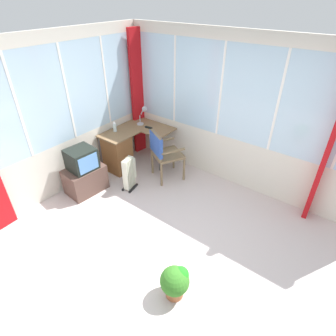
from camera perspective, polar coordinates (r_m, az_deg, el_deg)
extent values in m
cube|color=beige|center=(3.89, 0.14, -17.05)|extent=(4.91, 5.55, 0.06)
cube|color=silver|center=(4.99, -21.39, 0.12)|extent=(3.91, 0.06, 0.85)
cube|color=silver|center=(4.51, -24.42, 12.60)|extent=(3.83, 0.06, 1.48)
cube|color=silver|center=(4.33, -27.12, 22.80)|extent=(3.91, 0.06, 0.18)
cube|color=white|center=(4.35, -28.76, 10.78)|extent=(0.04, 0.07, 1.48)
cube|color=white|center=(4.69, -20.34, 14.23)|extent=(0.04, 0.07, 1.48)
cube|color=white|center=(5.13, -13.01, 16.91)|extent=(0.04, 0.07, 1.48)
cube|color=silver|center=(4.94, 14.28, 1.19)|extent=(0.06, 4.55, 0.85)
cube|color=silver|center=(4.46, 16.36, 13.98)|extent=(0.06, 4.46, 1.48)
cube|color=silver|center=(4.27, 18.25, 24.47)|extent=(0.06, 4.55, 0.18)
cube|color=white|center=(4.32, 21.96, 12.35)|extent=(0.07, 0.04, 1.48)
cube|color=white|center=(4.63, 11.07, 15.39)|extent=(0.07, 0.04, 1.48)
cube|color=white|center=(5.08, 1.60, 17.54)|extent=(0.07, 0.04, 1.48)
cube|color=red|center=(5.60, -6.22, 14.74)|extent=(0.29, 0.11, 2.41)
cube|color=red|center=(4.27, 30.52, 4.05)|extent=(0.29, 0.09, 2.41)
cube|color=olive|center=(5.33, -8.18, 7.94)|extent=(1.17, 0.52, 0.02)
cube|color=olive|center=(5.24, -1.85, 7.83)|extent=(0.52, 0.46, 0.02)
cube|color=brown|center=(5.29, -10.55, 2.97)|extent=(0.40, 0.48, 0.69)
cylinder|color=#4C4C51|center=(5.16, -1.70, 2.81)|extent=(0.04, 0.04, 0.70)
cylinder|color=#4C4C51|center=(5.33, -13.62, 2.90)|extent=(0.04, 0.04, 0.70)
cylinder|color=#B2B7BC|center=(5.48, -5.76, 9.09)|extent=(0.13, 0.13, 0.02)
cylinder|color=#B2B7BC|center=(5.44, -5.81, 9.96)|extent=(0.02, 0.02, 0.16)
cylinder|color=#B2B7BC|center=(5.40, -5.31, 11.65)|extent=(0.04, 0.09, 0.15)
cone|color=#B2B7BC|center=(5.39, -4.64, 12.04)|extent=(0.13, 0.13, 0.12)
cube|color=black|center=(5.31, -4.05, 8.38)|extent=(0.06, 0.15, 0.02)
cylinder|color=silver|center=(5.23, -10.98, 8.25)|extent=(0.06, 0.06, 0.16)
cone|color=white|center=(5.18, -11.11, 9.33)|extent=(0.06, 0.06, 0.06)
cylinder|color=#7A6446|center=(4.96, 3.34, -0.29)|extent=(0.04, 0.04, 0.45)
cylinder|color=#7A6446|center=(5.30, 1.18, 2.11)|extent=(0.04, 0.04, 0.45)
cylinder|color=#7A6446|center=(4.81, -1.34, -1.47)|extent=(0.04, 0.04, 0.45)
cylinder|color=#7A6446|center=(5.15, -3.25, 1.08)|extent=(0.04, 0.04, 0.45)
cube|color=#7A6446|center=(4.92, -0.02, 2.82)|extent=(0.65, 0.65, 0.04)
cube|color=#7A6446|center=(4.73, -2.46, 4.73)|extent=(0.24, 0.40, 0.43)
cube|color=#3252A4|center=(4.72, -2.47, 4.96)|extent=(0.27, 0.43, 0.36)
cube|color=#7A6446|center=(4.66, 1.08, 3.47)|extent=(0.40, 0.24, 0.03)
cube|color=#7A6446|center=(5.01, -1.05, 5.75)|extent=(0.40, 0.24, 0.03)
cube|color=brown|center=(4.91, -16.74, -2.28)|extent=(0.67, 0.49, 0.45)
cube|color=black|center=(4.69, -17.52, 1.77)|extent=(0.45, 0.43, 0.36)
cube|color=#5D93D6|center=(4.54, -16.14, 0.89)|extent=(0.34, 0.04, 0.28)
cube|color=#262628|center=(4.82, -15.82, 0.97)|extent=(0.28, 0.24, 0.07)
cube|color=silver|center=(4.68, -8.84, -1.73)|extent=(0.04, 0.10, 0.56)
cube|color=silver|center=(4.71, -8.56, -1.46)|extent=(0.04, 0.10, 0.56)
cube|color=silver|center=(4.73, -8.29, -1.20)|extent=(0.04, 0.10, 0.56)
cube|color=silver|center=(4.76, -8.02, -0.95)|extent=(0.04, 0.10, 0.56)
cube|color=silver|center=(4.79, -7.75, -0.69)|extent=(0.04, 0.10, 0.56)
cube|color=silver|center=(4.82, -7.49, -0.44)|extent=(0.04, 0.10, 0.56)
cube|color=black|center=(4.89, -7.19, -4.16)|extent=(0.27, 0.09, 0.03)
cube|color=black|center=(4.95, -8.57, -3.72)|extent=(0.27, 0.09, 0.03)
cube|color=silver|center=(4.83, -7.26, 0.07)|extent=(0.07, 0.10, 0.40)
cylinder|color=#A85E38|center=(3.44, 1.35, -24.14)|extent=(0.20, 0.20, 0.13)
sphere|color=#367925|center=(3.28, 1.40, -22.35)|extent=(0.33, 0.33, 0.33)
sphere|color=#249221|center=(3.25, 2.66, -21.20)|extent=(0.18, 0.18, 0.18)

